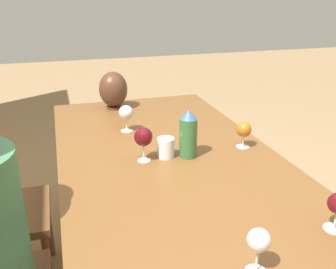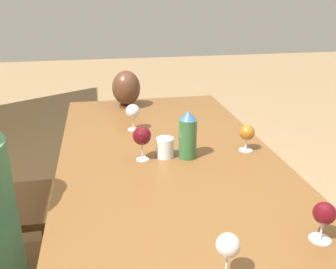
{
  "view_description": "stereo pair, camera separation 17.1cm",
  "coord_description": "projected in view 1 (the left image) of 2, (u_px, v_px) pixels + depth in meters",
  "views": [
    {
      "loc": [
        -1.38,
        0.46,
        1.46
      ],
      "look_at": [
        0.15,
        0.0,
        0.84
      ],
      "focal_mm": 40.0,
      "sensor_mm": 36.0,
      "label": 1
    },
    {
      "loc": [
        -1.42,
        0.29,
        1.46
      ],
      "look_at": [
        0.15,
        0.0,
        0.84
      ],
      "focal_mm": 40.0,
      "sensor_mm": 36.0,
      "label": 2
    }
  ],
  "objects": [
    {
      "name": "wine_glass_3",
      "position": [
        244.0,
        130.0,
        1.8
      ],
      "size": [
        0.07,
        0.07,
        0.13
      ],
      "color": "silver",
      "rests_on": "dining_table"
    },
    {
      "name": "wine_glass_0",
      "position": [
        126.0,
        113.0,
        2.0
      ],
      "size": [
        0.08,
        0.08,
        0.14
      ],
      "color": "silver",
      "rests_on": "dining_table"
    },
    {
      "name": "wine_glass_2",
      "position": [
        259.0,
        241.0,
        0.99
      ],
      "size": [
        0.07,
        0.07,
        0.14
      ],
      "color": "silver",
      "rests_on": "dining_table"
    },
    {
      "name": "water_bottle",
      "position": [
        188.0,
        134.0,
        1.69
      ],
      "size": [
        0.08,
        0.08,
        0.22
      ],
      "color": "#336638",
      "rests_on": "dining_table"
    },
    {
      "name": "water_tumbler",
      "position": [
        166.0,
        148.0,
        1.71
      ],
      "size": [
        0.08,
        0.08,
        0.09
      ],
      "color": "silver",
      "rests_on": "dining_table"
    },
    {
      "name": "vase",
      "position": [
        113.0,
        90.0,
        2.38
      ],
      "size": [
        0.18,
        0.18,
        0.24
      ],
      "color": "#4C2D1E",
      "rests_on": "dining_table"
    },
    {
      "name": "wine_glass_1",
      "position": [
        143.0,
        137.0,
        1.64
      ],
      "size": [
        0.08,
        0.08,
        0.16
      ],
      "color": "silver",
      "rests_on": "dining_table"
    },
    {
      "name": "dining_table",
      "position": [
        178.0,
        182.0,
        1.64
      ],
      "size": [
        2.22,
        1.0,
        0.74
      ],
      "color": "brown",
      "rests_on": "ground_plane"
    }
  ]
}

